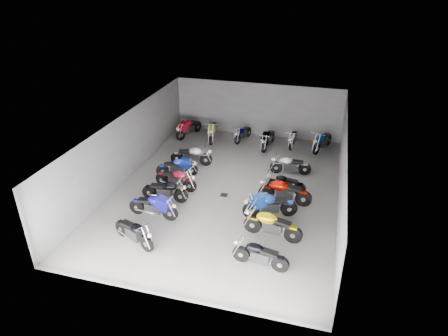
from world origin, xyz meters
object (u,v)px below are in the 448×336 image
at_px(motorcycle_right_b, 272,225).
at_px(motorcycle_left_c, 165,190).
at_px(motorcycle_left_e, 177,167).
at_px(motorcycle_right_c, 269,205).
at_px(motorcycle_right_a, 260,255).
at_px(motorcycle_right_d, 284,192).
at_px(motorcycle_back_c, 243,133).
at_px(motorcycle_back_a, 189,128).
at_px(motorcycle_back_f, 322,141).
at_px(drain_grate, 224,195).
at_px(motorcycle_right_e, 285,183).
at_px(motorcycle_left_d, 176,179).
at_px(motorcycle_back_e, 293,139).
at_px(motorcycle_right_f, 290,165).
at_px(motorcycle_left_a, 134,232).
at_px(motorcycle_left_f, 192,155).
at_px(motorcycle_back_d, 268,139).
at_px(motorcycle_back_b, 212,131).
at_px(motorcycle_left_b, 154,206).

bearing_deg(motorcycle_right_b, motorcycle_left_c, 82.49).
distance_m(motorcycle_left_e, motorcycle_right_c, 5.46).
xyz_separation_m(motorcycle_right_a, motorcycle_right_d, (0.24, 4.34, 0.08)).
bearing_deg(motorcycle_left_e, motorcycle_back_c, 140.90).
height_order(motorcycle_left_c, motorcycle_back_a, motorcycle_back_a).
height_order(motorcycle_right_a, motorcycle_back_f, motorcycle_back_f).
xyz_separation_m(drain_grate, motorcycle_right_e, (2.61, 1.03, 0.45)).
distance_m(motorcycle_left_d, motorcycle_right_e, 5.02).
bearing_deg(motorcycle_back_f, motorcycle_back_e, 17.62).
bearing_deg(motorcycle_right_d, motorcycle_back_a, 48.76).
xyz_separation_m(drain_grate, motorcycle_right_a, (2.46, -4.26, 0.48)).
bearing_deg(motorcycle_right_f, motorcycle_right_e, 171.12).
bearing_deg(motorcycle_right_e, motorcycle_left_a, 140.10).
bearing_deg(motorcycle_right_a, motorcycle_left_c, 63.77).
height_order(motorcycle_right_e, motorcycle_back_e, motorcycle_back_e).
bearing_deg(drain_grate, motorcycle_left_f, 133.83).
relative_size(motorcycle_right_f, motorcycle_back_d, 0.92).
bearing_deg(motorcycle_left_f, motorcycle_back_b, 171.71).
distance_m(drain_grate, motorcycle_left_b, 3.42).
relative_size(motorcycle_left_d, motorcycle_back_a, 0.96).
height_order(motorcycle_left_b, motorcycle_back_e, motorcycle_left_b).
xyz_separation_m(motorcycle_left_d, motorcycle_back_e, (4.64, 6.36, -0.05)).
bearing_deg(motorcycle_right_b, drain_grate, 53.95).
height_order(motorcycle_left_e, motorcycle_back_a, motorcycle_back_a).
distance_m(motorcycle_left_e, motorcycle_back_d, 5.92).
bearing_deg(motorcycle_back_d, motorcycle_back_e, -150.40).
relative_size(motorcycle_left_a, motorcycle_left_c, 0.93).
relative_size(motorcycle_left_e, motorcycle_right_a, 0.98).
bearing_deg(motorcycle_back_b, motorcycle_left_d, 78.94).
bearing_deg(motorcycle_back_b, motorcycle_back_f, 170.26).
xyz_separation_m(motorcycle_right_c, motorcycle_back_f, (1.73, 7.41, -0.01)).
bearing_deg(motorcycle_back_d, motorcycle_right_b, 107.65).
xyz_separation_m(motorcycle_left_f, motorcycle_right_c, (4.70, -3.69, 0.02)).
bearing_deg(motorcycle_back_c, motorcycle_right_b, 124.74).
distance_m(drain_grate, motorcycle_back_c, 6.40).
bearing_deg(motorcycle_back_d, motorcycle_right_c, 107.10).
height_order(motorcycle_left_f, motorcycle_right_e, motorcycle_left_f).
bearing_deg(motorcycle_right_d, motorcycle_right_b, 178.75).
bearing_deg(motorcycle_right_a, motorcycle_left_d, 54.98).
xyz_separation_m(motorcycle_right_b, motorcycle_back_d, (-1.60, 8.29, -0.03)).
bearing_deg(motorcycle_right_e, drain_grate, 114.38).
bearing_deg(motorcycle_back_c, motorcycle_left_e, 83.12).
bearing_deg(motorcycle_left_b, motorcycle_back_c, 172.41).
bearing_deg(motorcycle_left_e, motorcycle_left_c, -9.31).
relative_size(motorcycle_left_d, motorcycle_back_b, 0.92).
bearing_deg(motorcycle_left_e, motorcycle_back_d, 124.15).
relative_size(motorcycle_right_d, motorcycle_back_e, 1.22).
bearing_deg(motorcycle_back_c, motorcycle_back_e, -165.28).
bearing_deg(motorcycle_back_f, motorcycle_right_d, 98.97).
bearing_deg(drain_grate, motorcycle_right_d, 1.62).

